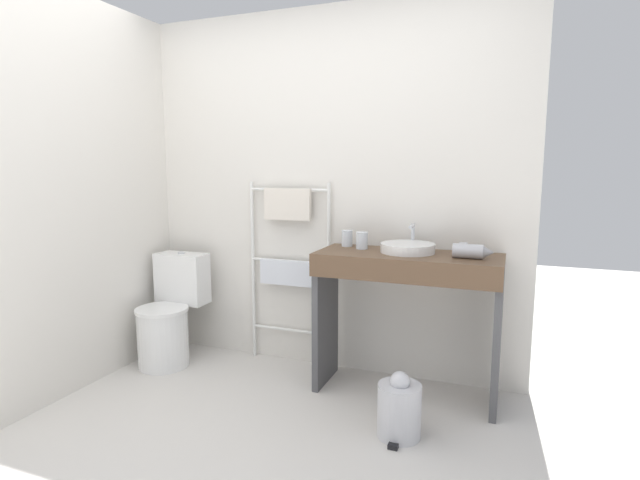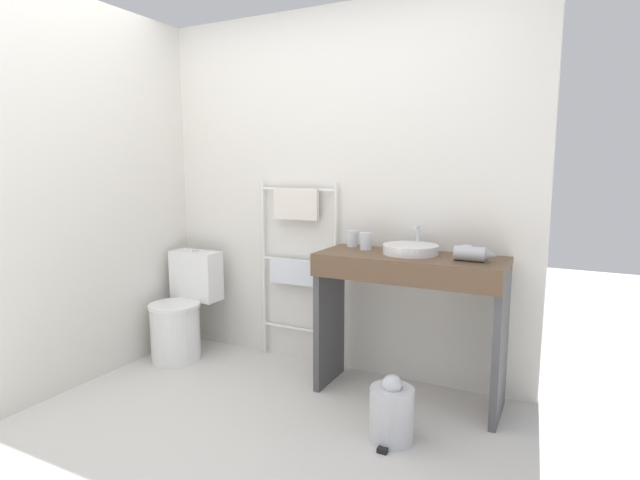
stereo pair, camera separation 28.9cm
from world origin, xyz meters
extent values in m
cube|color=silver|center=(0.00, 1.59, 1.22)|extent=(2.77, 0.12, 2.43)
cube|color=silver|center=(-1.32, 0.77, 1.22)|extent=(0.12, 2.26, 2.43)
cylinder|color=white|center=(-1.01, 1.10, 0.20)|extent=(0.35, 0.35, 0.40)
cylinder|color=white|center=(-1.01, 1.10, 0.41)|extent=(0.36, 0.36, 0.02)
cube|color=white|center=(-1.01, 1.34, 0.58)|extent=(0.38, 0.18, 0.37)
cylinder|color=silver|center=(-1.01, 1.34, 0.77)|extent=(0.05, 0.05, 0.01)
cylinder|color=white|center=(-0.51, 1.50, 0.64)|extent=(0.02, 0.02, 1.29)
cylinder|color=white|center=(0.08, 1.50, 0.64)|extent=(0.02, 0.02, 1.29)
cylinder|color=white|center=(-0.21, 1.50, 0.23)|extent=(0.59, 0.02, 0.02)
cylinder|color=white|center=(-0.21, 1.50, 0.73)|extent=(0.59, 0.02, 0.02)
cylinder|color=white|center=(-0.21, 1.50, 1.24)|extent=(0.59, 0.02, 0.02)
cube|color=silver|center=(-0.21, 1.47, 1.14)|extent=(0.34, 0.04, 0.22)
cube|color=silver|center=(-0.21, 1.47, 0.66)|extent=(0.42, 0.04, 0.18)
cube|color=brown|center=(0.66, 1.28, 0.86)|extent=(1.09, 0.45, 0.03)
cube|color=brown|center=(0.66, 1.07, 0.80)|extent=(1.09, 0.02, 0.10)
cube|color=#4C4C4F|center=(0.14, 1.28, 0.42)|extent=(0.04, 0.38, 0.85)
cube|color=#4C4C4F|center=(1.19, 1.28, 0.42)|extent=(0.04, 0.38, 0.85)
cylinder|color=white|center=(0.65, 1.32, 0.91)|extent=(0.33, 0.33, 0.06)
cylinder|color=silver|center=(0.65, 1.32, 0.93)|extent=(0.27, 0.27, 0.01)
cylinder|color=silver|center=(0.65, 1.47, 0.96)|extent=(0.02, 0.02, 0.16)
cylinder|color=silver|center=(0.65, 1.43, 1.03)|extent=(0.02, 0.09, 0.02)
cylinder|color=silver|center=(0.24, 1.41, 0.93)|extent=(0.07, 0.07, 0.10)
cylinder|color=silver|center=(0.36, 1.34, 0.94)|extent=(0.07, 0.07, 0.11)
cylinder|color=#B7B7BC|center=(1.01, 1.24, 0.92)|extent=(0.17, 0.08, 0.08)
cone|color=#9C9CA0|center=(1.12, 1.24, 0.92)|extent=(0.06, 0.07, 0.07)
cube|color=#B7B7BC|center=(0.97, 1.34, 0.92)|extent=(0.05, 0.10, 0.06)
cylinder|color=silver|center=(0.74, 0.78, 0.14)|extent=(0.23, 0.23, 0.28)
sphere|color=silver|center=(0.74, 0.78, 0.30)|extent=(0.10, 0.10, 0.10)
cube|color=black|center=(0.74, 0.65, 0.01)|extent=(0.05, 0.04, 0.02)
camera|label=1|loc=(1.24, -1.64, 1.39)|focal=28.00mm
camera|label=2|loc=(1.50, -1.52, 1.39)|focal=28.00mm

